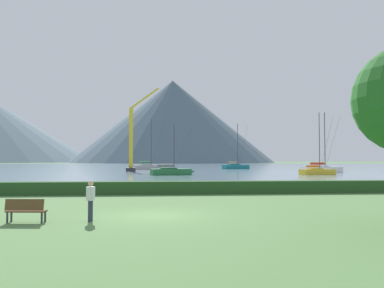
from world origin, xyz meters
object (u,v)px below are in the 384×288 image
at_px(sailboat_slip_1, 318,171).
at_px(dock_crane, 132,143).
at_px(sailboat_slip_2, 171,171).
at_px(sailboat_slip_0, 236,166).
at_px(sailboat_slip_5, 323,169).
at_px(person_seated_viewer, 91,197).
at_px(sailboat_slip_4, 149,167).
at_px(park_bench_near_path, 26,209).

height_order(sailboat_slip_1, dock_crane, dock_crane).
height_order(sailboat_slip_2, dock_crane, dock_crane).
distance_m(sailboat_slip_0, sailboat_slip_5, 34.35).
bearing_deg(sailboat_slip_5, sailboat_slip_0, 99.30).
relative_size(sailboat_slip_0, person_seated_viewer, 7.62).
distance_m(sailboat_slip_1, sailboat_slip_4, 46.46).
distance_m(sailboat_slip_0, sailboat_slip_2, 45.56).
bearing_deg(sailboat_slip_4, sailboat_slip_0, 6.93).
height_order(sailboat_slip_0, sailboat_slip_1, sailboat_slip_0).
bearing_deg(person_seated_viewer, dock_crane, 101.12).
relative_size(sailboat_slip_0, sailboat_slip_1, 1.19).
xyz_separation_m(sailboat_slip_4, park_bench_near_path, (-2.91, -83.55, -0.22)).
bearing_deg(sailboat_slip_2, sailboat_slip_0, 50.30).
relative_size(sailboat_slip_0, sailboat_slip_5, 1.07).
bearing_deg(sailboat_slip_4, sailboat_slip_5, -45.29).
relative_size(sailboat_slip_5, park_bench_near_path, 7.44).
height_order(sailboat_slip_1, sailboat_slip_2, sailboat_slip_1).
xyz_separation_m(sailboat_slip_1, person_seated_viewer, (-29.50, -47.18, 0.39)).
height_order(sailboat_slip_0, sailboat_slip_2, sailboat_slip_0).
xyz_separation_m(sailboat_slip_0, sailboat_slip_2, (-19.20, -41.31, -0.11)).
distance_m(sailboat_slip_2, dock_crane, 23.38).
bearing_deg(park_bench_near_path, sailboat_slip_2, 87.75).
bearing_deg(sailboat_slip_5, sailboat_slip_4, 133.52).
bearing_deg(sailboat_slip_4, person_seated_viewer, -97.42).
height_order(sailboat_slip_2, sailboat_slip_5, sailboat_slip_5).
relative_size(person_seated_viewer, dock_crane, 0.09).
xyz_separation_m(sailboat_slip_4, sailboat_slip_5, (34.11, -26.80, -0.03)).
relative_size(sailboat_slip_5, person_seated_viewer, 7.12).
bearing_deg(sailboat_slip_2, dock_crane, 95.54).
relative_size(sailboat_slip_2, park_bench_near_path, 5.23).
xyz_separation_m(sailboat_slip_2, sailboat_slip_4, (-4.50, 35.37, 0.13)).
distance_m(person_seated_viewer, dock_crane, 69.58).
bearing_deg(sailboat_slip_0, dock_crane, -163.52).
bearing_deg(sailboat_slip_2, person_seated_viewer, -110.61).
distance_m(sailboat_slip_1, park_bench_near_path, 57.13).
distance_m(sailboat_slip_1, person_seated_viewer, 55.65).
distance_m(sailboat_slip_4, park_bench_near_path, 83.60).
xyz_separation_m(sailboat_slip_5, park_bench_near_path, (-37.02, -56.76, -0.19)).
height_order(sailboat_slip_1, park_bench_near_path, sailboat_slip_1).
distance_m(sailboat_slip_2, sailboat_slip_4, 35.66).
distance_m(sailboat_slip_0, person_seated_viewer, 92.55).
distance_m(sailboat_slip_5, person_seated_viewer, 66.31).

